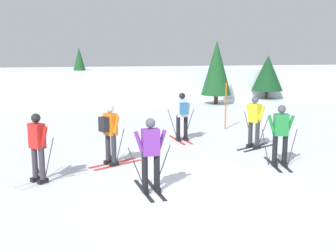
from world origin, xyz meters
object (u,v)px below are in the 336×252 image
skier_white (182,114)px  conifer_far_left (80,69)px  skier_green (280,134)px  skier_orange (110,132)px  conifer_far_centre (217,68)px  skier_purple (151,153)px  skier_red (38,146)px  skier_yellow (254,121)px  trail_marker_pole (226,106)px  conifer_far_right (268,73)px

skier_white → conifer_far_left: bearing=103.7°
skier_green → skier_orange: bearing=167.0°
skier_green → conifer_far_left: (-5.19, 17.40, 1.03)m
skier_orange → skier_green: 4.70m
skier_orange → conifer_far_centre: (7.18, 12.09, 1.16)m
skier_purple → conifer_far_left: 18.86m
skier_orange → skier_red: (-1.82, -1.19, -0.04)m
skier_yellow → conifer_far_centre: 11.34m
skier_red → conifer_far_left: conifer_far_left is taller
conifer_far_left → skier_green: bearing=-73.4°
skier_white → skier_red: bearing=-139.8°
skier_purple → trail_marker_pole: bearing=58.2°
skier_white → conifer_far_right: conifer_far_right is taller
skier_green → conifer_far_right: size_ratio=0.61×
skier_white → conifer_far_left: 14.13m
skier_green → skier_yellow: size_ratio=1.00×
conifer_far_right → conifer_far_centre: size_ratio=0.76×
skier_yellow → conifer_far_right: size_ratio=0.61×
skier_purple → trail_marker_pole: trail_marker_pole is taller
skier_yellow → conifer_far_centre: conifer_far_centre is taller
skier_orange → skier_green: same height
skier_orange → skier_yellow: size_ratio=1.00×
skier_orange → skier_yellow: (4.76, 1.08, -0.04)m
skier_yellow → skier_red: 6.96m
skier_green → skier_purple: same height
conifer_far_left → conifer_far_centre: (7.79, -4.25, 0.17)m
skier_green → trail_marker_pole: (0.42, 5.53, 0.03)m
skier_white → skier_purple: bearing=-111.6°
skier_yellow → skier_purple: bearing=-138.9°
skier_purple → conifer_far_right: (10.56, 16.36, 0.77)m
skier_green → conifer_far_right: bearing=65.9°
skier_orange → skier_yellow: bearing=12.8°
skier_white → conifer_far_right: bearing=52.8°
skier_white → conifer_far_centre: (4.44, 9.44, 1.16)m
skier_red → trail_marker_pole: size_ratio=0.91×
skier_orange → conifer_far_centre: 14.11m
skier_white → skier_orange: size_ratio=1.00×
skier_green → skier_yellow: 2.15m
skier_yellow → skier_red: bearing=-160.9°
trail_marker_pole → conifer_far_left: size_ratio=0.57×
skier_yellow → conifer_far_left: bearing=109.4°
skier_white → skier_green: (1.85, -3.71, -0.04)m
skier_white → skier_purple: 5.48m
skier_red → conifer_far_right: (13.09, 15.11, 0.77)m
conifer_far_centre → skier_white: bearing=-115.2°
conifer_far_left → conifer_far_right: (11.89, -2.43, -0.27)m
skier_green → skier_red: size_ratio=1.00×
skier_white → skier_yellow: bearing=-37.8°
skier_red → trail_marker_pole: trail_marker_pole is taller
skier_orange → conifer_far_centre: bearing=59.3°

